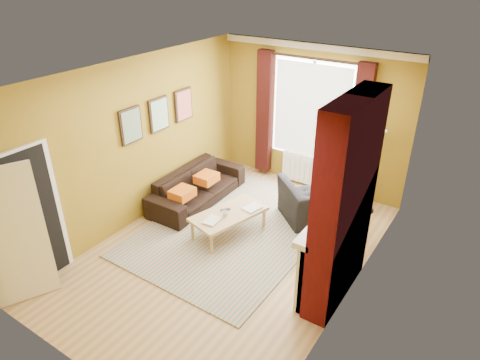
# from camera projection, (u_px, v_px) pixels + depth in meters

# --- Properties ---
(ground) EXTENTS (5.50, 5.50, 0.00)m
(ground) POSITION_uv_depth(u_px,v_px,m) (231.00, 250.00, 6.82)
(ground) COLOR #987345
(ground) RESTS_ON ground
(room_walls) EXTENTS (3.82, 5.54, 2.83)m
(room_walls) POSITION_uv_depth(u_px,v_px,m) (278.00, 176.00, 6.07)
(room_walls) COLOR olive
(room_walls) RESTS_ON ground
(striped_rug) EXTENTS (2.67, 3.67, 0.02)m
(striped_rug) POSITION_uv_depth(u_px,v_px,m) (235.00, 228.00, 7.35)
(striped_rug) COLOR teal
(striped_rug) RESTS_ON ground
(sofa) EXTENTS (0.86, 2.12, 0.61)m
(sofa) POSITION_uv_depth(u_px,v_px,m) (197.00, 186.00, 8.06)
(sofa) COLOR black
(sofa) RESTS_ON ground
(armchair) EXTENTS (1.50, 1.52, 0.74)m
(armchair) POSITION_uv_depth(u_px,v_px,m) (317.00, 201.00, 7.46)
(armchair) COLOR black
(armchair) RESTS_ON ground
(coffee_table) EXTENTS (0.94, 1.38, 0.42)m
(coffee_table) POSITION_uv_depth(u_px,v_px,m) (229.00, 215.00, 7.04)
(coffee_table) COLOR tan
(coffee_table) RESTS_ON ground
(wicker_stool) EXTENTS (0.35, 0.35, 0.42)m
(wicker_stool) POSITION_uv_depth(u_px,v_px,m) (324.00, 202.00, 7.72)
(wicker_stool) COLOR olive
(wicker_stool) RESTS_ON ground
(floor_lamp) EXTENTS (0.28, 0.28, 1.58)m
(floor_lamp) POSITION_uv_depth(u_px,v_px,m) (377.00, 148.00, 7.29)
(floor_lamp) COLOR black
(floor_lamp) RESTS_ON ground
(book_a) EXTENTS (0.23, 0.30, 0.03)m
(book_a) POSITION_uv_depth(u_px,v_px,m) (206.00, 219.00, 6.83)
(book_a) COLOR #999999
(book_a) RESTS_ON coffee_table
(book_b) EXTENTS (0.29, 0.35, 0.02)m
(book_b) POSITION_uv_depth(u_px,v_px,m) (248.00, 205.00, 7.21)
(book_b) COLOR #999999
(book_b) RESTS_ON coffee_table
(mug) EXTENTS (0.13, 0.13, 0.09)m
(mug) POSITION_uv_depth(u_px,v_px,m) (225.00, 214.00, 6.89)
(mug) COLOR #999999
(mug) RESTS_ON coffee_table
(tv_remote) EXTENTS (0.14, 0.16, 0.02)m
(tv_remote) POSITION_uv_depth(u_px,v_px,m) (225.00, 210.00, 7.08)
(tv_remote) COLOR #242427
(tv_remote) RESTS_ON coffee_table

